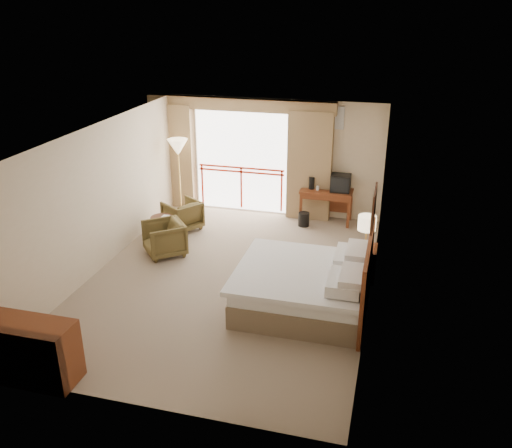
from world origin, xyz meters
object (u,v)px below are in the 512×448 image
(table_lamp, at_px, (367,224))
(side_table, at_px, (162,224))
(desk, at_px, (327,196))
(tv, at_px, (341,183))
(dresser, at_px, (28,351))
(wastebasket, at_px, (304,219))
(nightstand, at_px, (363,263))
(armchair_far, at_px, (183,229))
(floor_lamp, at_px, (178,150))
(armchair_near, at_px, (165,254))
(bed, at_px, (306,286))

(table_lamp, height_order, side_table, table_lamp)
(desk, xyz_separation_m, tv, (0.30, -0.06, 0.36))
(tv, relative_size, side_table, 0.83)
(tv, distance_m, dresser, 7.38)
(tv, xyz_separation_m, wastebasket, (-0.74, -0.37, -0.80))
(nightstand, relative_size, armchair_far, 0.86)
(table_lamp, xyz_separation_m, side_table, (-4.24, 0.60, -0.71))
(table_lamp, xyz_separation_m, dresser, (-4.08, -4.07, -0.63))
(dresser, bearing_deg, floor_lamp, 92.47)
(nightstand, height_order, armchair_near, nightstand)
(dresser, bearing_deg, side_table, 91.14)
(bed, relative_size, nightstand, 3.41)
(desk, bearing_deg, floor_lamp, -174.62)
(dresser, bearing_deg, nightstand, 43.70)
(wastebasket, height_order, armchair_near, armchair_near)
(wastebasket, bearing_deg, desk, 44.24)
(dresser, bearing_deg, armchair_near, 86.74)
(floor_lamp, height_order, dresser, floor_lamp)
(wastebasket, xyz_separation_m, floor_lamp, (-2.95, -0.02, 1.40))
(floor_lamp, bearing_deg, desk, 7.52)
(table_lamp, xyz_separation_m, desk, (-1.05, 2.55, -0.47))
(bed, xyz_separation_m, dresser, (-3.24, -2.77, 0.05))
(side_table, distance_m, floor_lamp, 1.94)
(armchair_far, bearing_deg, table_lamp, 106.61)
(wastebasket, height_order, dresser, dresser)
(tv, bearing_deg, floor_lamp, -152.28)
(nightstand, distance_m, side_table, 4.29)
(desk, bearing_deg, tv, -12.97)
(armchair_near, distance_m, floor_lamp, 2.71)
(wastebasket, bearing_deg, armchair_far, -161.39)
(nightstand, xyz_separation_m, armchair_near, (-3.91, 0.00, -0.31))
(armchair_far, bearing_deg, desk, 147.12)
(wastebasket, height_order, armchair_far, armchair_far)
(bed, bearing_deg, dresser, -139.47)
(tv, xyz_separation_m, armchair_near, (-3.16, -2.54, -0.96))
(nightstand, xyz_separation_m, dresser, (-4.08, -4.02, 0.12))
(armchair_far, bearing_deg, tv, 144.34)
(table_lamp, distance_m, dresser, 5.80)
(wastebasket, bearing_deg, armchair_near, -138.13)
(bed, xyz_separation_m, tv, (0.09, 3.79, 0.58))
(bed, height_order, desk, bed)
(table_lamp, bearing_deg, armchair_far, 162.73)
(nightstand, xyz_separation_m, tv, (-0.75, 2.54, 0.64))
(armchair_far, bearing_deg, armchair_near, 40.16)
(table_lamp, relative_size, armchair_far, 0.79)
(bed, bearing_deg, wastebasket, 100.69)
(floor_lamp, xyz_separation_m, dresser, (0.36, -6.17, -1.13))
(table_lamp, height_order, floor_lamp, floor_lamp)
(floor_lamp, bearing_deg, wastebasket, 0.42)
(bed, xyz_separation_m, side_table, (-3.40, 1.90, -0.02))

